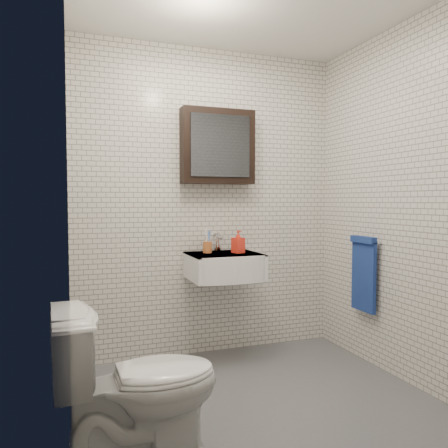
{
  "coord_description": "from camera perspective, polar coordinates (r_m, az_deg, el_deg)",
  "views": [
    {
      "loc": [
        -1.1,
        -2.43,
        1.26
      ],
      "look_at": [
        -0.07,
        0.45,
        1.1
      ],
      "focal_mm": 35.0,
      "sensor_mm": 36.0,
      "label": 1
    }
  ],
  "objects": [
    {
      "name": "ground",
      "position": [
        2.95,
        4.51,
        -22.18
      ],
      "size": [
        2.2,
        2.0,
        0.01
      ],
      "primitive_type": "cube",
      "color": "#53565B",
      "rests_on": "ground"
    },
    {
      "name": "room_shell",
      "position": [
        2.68,
        4.64,
        7.41
      ],
      "size": [
        2.22,
        2.02,
        2.51
      ],
      "color": "silver",
      "rests_on": "ground"
    },
    {
      "name": "washbasin",
      "position": [
        3.41,
        0.24,
        -5.5
      ],
      "size": [
        0.55,
        0.5,
        0.2
      ],
      "color": "white",
      "rests_on": "room_shell"
    },
    {
      "name": "faucet",
      "position": [
        3.57,
        -0.83,
        -2.5
      ],
      "size": [
        0.06,
        0.2,
        0.15
      ],
      "color": "silver",
      "rests_on": "washbasin"
    },
    {
      "name": "mirror_cabinet",
      "position": [
        3.58,
        -0.82,
        10.06
      ],
      "size": [
        0.6,
        0.15,
        0.6
      ],
      "color": "black",
      "rests_on": "room_shell"
    },
    {
      "name": "towel_rail",
      "position": [
        3.55,
        17.78,
        -5.81
      ],
      "size": [
        0.09,
        0.3,
        0.58
      ],
      "color": "silver",
      "rests_on": "room_shell"
    },
    {
      "name": "toothbrush_cup",
      "position": [
        3.47,
        -2.18,
        -2.95
      ],
      "size": [
        0.08,
        0.08,
        0.2
      ],
      "rotation": [
        0.0,
        0.0,
        0.13
      ],
      "color": "#BE632F",
      "rests_on": "washbasin"
    },
    {
      "name": "soap_bottle",
      "position": [
        3.45,
        1.86,
        -2.33
      ],
      "size": [
        0.1,
        0.1,
        0.18
      ],
      "primitive_type": "imported",
      "rotation": [
        0.0,
        0.0,
        0.34
      ],
      "color": "orange",
      "rests_on": "washbasin"
    },
    {
      "name": "toilet",
      "position": [
        2.24,
        -11.14,
        -19.86
      ],
      "size": [
        0.78,
        0.47,
        0.78
      ],
      "primitive_type": "imported",
      "rotation": [
        0.0,
        0.0,
        1.61
      ],
      "color": "white",
      "rests_on": "ground"
    }
  ]
}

